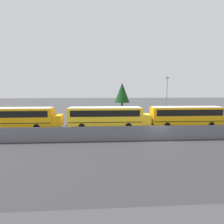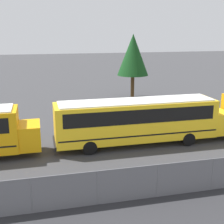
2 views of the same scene
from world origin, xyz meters
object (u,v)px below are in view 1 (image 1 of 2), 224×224
at_px(school_bus_3, 188,115).
at_px(tree_0, 122,93).
at_px(school_bus_1, 17,116).
at_px(light_pole, 167,96).
at_px(school_bus_2, 107,116).

distance_m(school_bus_3, tree_0, 18.54).
xyz_separation_m(school_bus_1, tree_0, (18.48, 15.69, 3.32)).
relative_size(school_bus_1, light_pole, 1.54).
distance_m(school_bus_2, light_pole, 15.50).
xyz_separation_m(school_bus_1, light_pole, (27.05, 8.17, 2.74)).
xyz_separation_m(school_bus_2, tree_0, (4.31, 15.70, 3.32)).
bearing_deg(school_bus_3, tree_0, 120.36).
bearing_deg(tree_0, school_bus_3, -59.64).
bearing_deg(school_bus_1, school_bus_3, -0.09).
height_order(school_bus_2, light_pole, light_pole).
bearing_deg(tree_0, school_bus_1, -139.66).
bearing_deg(school_bus_2, tree_0, 74.66).
xyz_separation_m(school_bus_1, school_bus_3, (27.70, -0.04, 0.00)).
bearing_deg(school_bus_3, light_pole, 94.49).
distance_m(school_bus_2, tree_0, 16.61).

